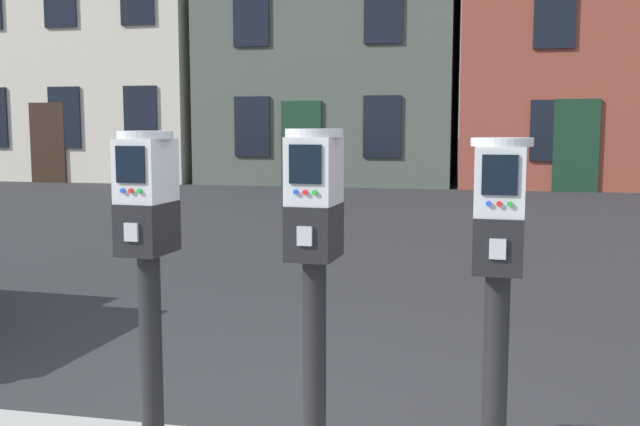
{
  "coord_description": "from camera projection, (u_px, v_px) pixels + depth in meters",
  "views": [
    {
      "loc": [
        0.9,
        -2.86,
        1.52
      ],
      "look_at": [
        0.3,
        -0.09,
        1.18
      ],
      "focal_mm": 41.56,
      "sensor_mm": 36.0,
      "label": 1
    }
  ],
  "objects": [
    {
      "name": "parking_meter_near_kerb",
      "position": [
        148.0,
        238.0,
        2.92
      ],
      "size": [
        0.23,
        0.26,
        1.36
      ],
      "rotation": [
        0.0,
        0.0,
        -1.63
      ],
      "color": "black",
      "rests_on": "sidewalk_slab"
    },
    {
      "name": "parking_meter_twin_adjacent",
      "position": [
        314.0,
        242.0,
        2.77
      ],
      "size": [
        0.23,
        0.26,
        1.37
      ],
      "rotation": [
        0.0,
        0.0,
        -1.63
      ],
      "color": "black",
      "rests_on": "sidewalk_slab"
    },
    {
      "name": "parking_meter_end_of_row",
      "position": [
        499.0,
        255.0,
        2.63
      ],
      "size": [
        0.23,
        0.26,
        1.33
      ],
      "rotation": [
        0.0,
        0.0,
        -1.63
      ],
      "color": "black",
      "rests_on": "sidewalk_slab"
    },
    {
      "name": "townhouse_grey_stucco",
      "position": [
        108.0,
        16.0,
        21.46
      ],
      "size": [
        6.44,
        5.17,
        9.32
      ],
      "color": "beige",
      "rests_on": "ground_plane"
    }
  ]
}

